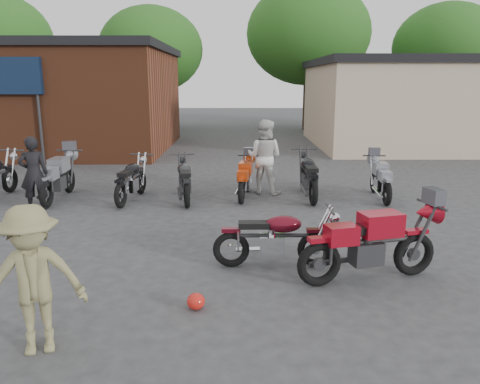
{
  "coord_description": "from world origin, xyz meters",
  "views": [
    {
      "loc": [
        0.02,
        -6.04,
        2.83
      ],
      "look_at": [
        0.05,
        2.08,
        0.9
      ],
      "focal_mm": 35.0,
      "sensor_mm": 36.0,
      "label": 1
    }
  ],
  "objects_px": {
    "row_bike_4": "(245,177)",
    "sportbike": "(372,241)",
    "row_bike_6": "(381,177)",
    "person_light": "(264,157)",
    "row_bike_1": "(58,175)",
    "vintage_motorcycle": "(276,235)",
    "row_bike_5": "(309,173)",
    "row_bike_3": "(185,178)",
    "person_tan": "(33,280)",
    "row_bike_2": "(131,178)",
    "helmet": "(196,301)",
    "person_dark": "(34,174)"
  },
  "relations": [
    {
      "from": "row_bike_4",
      "to": "sportbike",
      "type": "bearing_deg",
      "value": -153.05
    },
    {
      "from": "row_bike_6",
      "to": "person_light",
      "type": "bearing_deg",
      "value": 81.76
    },
    {
      "from": "row_bike_4",
      "to": "person_light",
      "type": "bearing_deg",
      "value": -41.8
    },
    {
      "from": "row_bike_1",
      "to": "row_bike_4",
      "type": "bearing_deg",
      "value": -88.04
    },
    {
      "from": "row_bike_1",
      "to": "row_bike_4",
      "type": "relative_size",
      "value": 1.16
    },
    {
      "from": "vintage_motorcycle",
      "to": "row_bike_5",
      "type": "height_order",
      "value": "row_bike_5"
    },
    {
      "from": "row_bike_3",
      "to": "vintage_motorcycle",
      "type": "bearing_deg",
      "value": -165.61
    },
    {
      "from": "sportbike",
      "to": "row_bike_4",
      "type": "distance_m",
      "value": 5.31
    },
    {
      "from": "person_tan",
      "to": "row_bike_2",
      "type": "height_order",
      "value": "person_tan"
    },
    {
      "from": "sportbike",
      "to": "row_bike_1",
      "type": "relative_size",
      "value": 1.0
    },
    {
      "from": "row_bike_3",
      "to": "row_bike_4",
      "type": "height_order",
      "value": "row_bike_3"
    },
    {
      "from": "person_tan",
      "to": "row_bike_5",
      "type": "relative_size",
      "value": 0.77
    },
    {
      "from": "vintage_motorcycle",
      "to": "person_tan",
      "type": "distance_m",
      "value": 3.59
    },
    {
      "from": "person_light",
      "to": "row_bike_1",
      "type": "xyz_separation_m",
      "value": [
        -5.05,
        -0.64,
        -0.34
      ]
    },
    {
      "from": "person_light",
      "to": "row_bike_6",
      "type": "distance_m",
      "value": 2.91
    },
    {
      "from": "row_bike_1",
      "to": "row_bike_5",
      "type": "bearing_deg",
      "value": -89.07
    },
    {
      "from": "vintage_motorcycle",
      "to": "helmet",
      "type": "relative_size",
      "value": 7.81
    },
    {
      "from": "vintage_motorcycle",
      "to": "row_bike_4",
      "type": "relative_size",
      "value": 1.01
    },
    {
      "from": "sportbike",
      "to": "row_bike_5",
      "type": "xyz_separation_m",
      "value": [
        -0.18,
        4.98,
        0.01
      ]
    },
    {
      "from": "vintage_motorcycle",
      "to": "row_bike_6",
      "type": "bearing_deg",
      "value": 55.76
    },
    {
      "from": "row_bike_2",
      "to": "person_light",
      "type": "bearing_deg",
      "value": -70.43
    },
    {
      "from": "row_bike_3",
      "to": "row_bike_5",
      "type": "xyz_separation_m",
      "value": [
        3.03,
        0.27,
        0.05
      ]
    },
    {
      "from": "row_bike_4",
      "to": "person_dark",
      "type": "bearing_deg",
      "value": 111.63
    },
    {
      "from": "row_bike_3",
      "to": "row_bike_4",
      "type": "bearing_deg",
      "value": -87.84
    },
    {
      "from": "person_tan",
      "to": "row_bike_2",
      "type": "bearing_deg",
      "value": 76.82
    },
    {
      "from": "vintage_motorcycle",
      "to": "row_bike_5",
      "type": "bearing_deg",
      "value": 75.04
    },
    {
      "from": "person_tan",
      "to": "row_bike_4",
      "type": "distance_m",
      "value": 7.22
    },
    {
      "from": "vintage_motorcycle",
      "to": "person_dark",
      "type": "bearing_deg",
      "value": 146.41
    },
    {
      "from": "vintage_motorcycle",
      "to": "row_bike_5",
      "type": "relative_size",
      "value": 0.86
    },
    {
      "from": "row_bike_1",
      "to": "row_bike_4",
      "type": "height_order",
      "value": "row_bike_1"
    },
    {
      "from": "row_bike_6",
      "to": "row_bike_4",
      "type": "bearing_deg",
      "value": 90.67
    },
    {
      "from": "sportbike",
      "to": "row_bike_4",
      "type": "xyz_separation_m",
      "value": [
        -1.74,
        5.02,
        -0.08
      ]
    },
    {
      "from": "helmet",
      "to": "person_dark",
      "type": "bearing_deg",
      "value": 130.22
    },
    {
      "from": "helmet",
      "to": "vintage_motorcycle",
      "type": "bearing_deg",
      "value": 51.24
    },
    {
      "from": "sportbike",
      "to": "person_tan",
      "type": "bearing_deg",
      "value": -170.39
    },
    {
      "from": "row_bike_1",
      "to": "row_bike_5",
      "type": "height_order",
      "value": "row_bike_5"
    },
    {
      "from": "person_tan",
      "to": "row_bike_1",
      "type": "xyz_separation_m",
      "value": [
        -2.25,
        6.62,
        -0.21
      ]
    },
    {
      "from": "vintage_motorcycle",
      "to": "person_dark",
      "type": "distance_m",
      "value": 6.13
    },
    {
      "from": "row_bike_1",
      "to": "row_bike_6",
      "type": "distance_m",
      "value": 7.87
    },
    {
      "from": "person_tan",
      "to": "person_light",
      "type": "bearing_deg",
      "value": 51.76
    },
    {
      "from": "helmet",
      "to": "person_tan",
      "type": "height_order",
      "value": "person_tan"
    },
    {
      "from": "person_dark",
      "to": "row_bike_2",
      "type": "xyz_separation_m",
      "value": [
        1.96,
        0.87,
        -0.27
      ]
    },
    {
      "from": "row_bike_3",
      "to": "row_bike_4",
      "type": "distance_m",
      "value": 1.5
    },
    {
      "from": "row_bike_2",
      "to": "row_bike_3",
      "type": "height_order",
      "value": "row_bike_3"
    },
    {
      "from": "person_dark",
      "to": "row_bike_6",
      "type": "xyz_separation_m",
      "value": [
        8.03,
        1.0,
        -0.3
      ]
    },
    {
      "from": "helmet",
      "to": "row_bike_3",
      "type": "distance_m",
      "value": 5.66
    },
    {
      "from": "person_dark",
      "to": "row_bike_5",
      "type": "height_order",
      "value": "person_dark"
    },
    {
      "from": "person_tan",
      "to": "row_bike_4",
      "type": "xyz_separation_m",
      "value": [
        2.3,
        6.83,
        -0.29
      ]
    },
    {
      "from": "vintage_motorcycle",
      "to": "row_bike_2",
      "type": "bearing_deg",
      "value": 126.47
    },
    {
      "from": "person_light",
      "to": "row_bike_4",
      "type": "distance_m",
      "value": 0.78
    }
  ]
}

